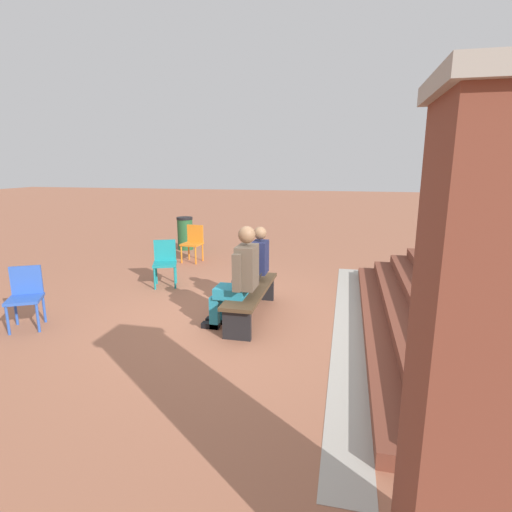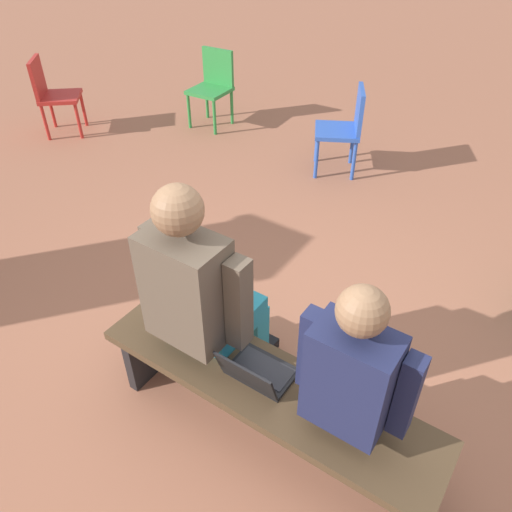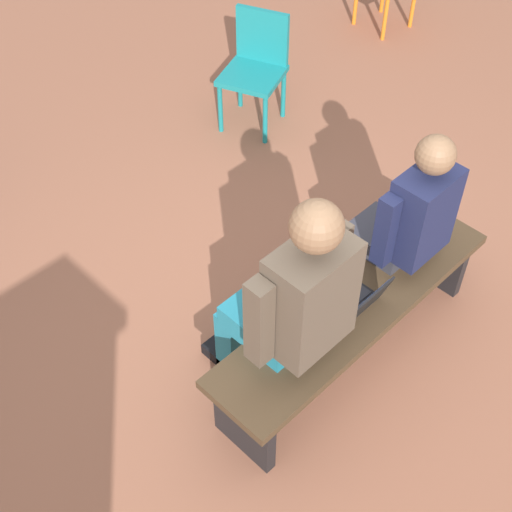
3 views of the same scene
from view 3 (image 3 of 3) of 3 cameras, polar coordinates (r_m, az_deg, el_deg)
The scene contains 6 objects.
ground_plane at distance 4.10m, azimuth 3.68°, elevation -6.54°, with size 60.00×60.00×0.00m, color #9E6047.
bench at distance 3.78m, azimuth 7.75°, elevation -4.62°, with size 1.80×0.44×0.45m.
person_student at distance 3.81m, azimuth 11.61°, elevation 2.75°, with size 0.51×0.64×1.29m.
person_adult at distance 3.29m, azimuth 2.80°, elevation -3.67°, with size 0.59×0.75×1.42m.
laptop at distance 3.64m, azimuth 7.68°, elevation -3.67°, with size 0.32×0.29×0.21m.
plastic_chair_far_right at distance 5.37m, azimuth 0.03°, elevation 15.20°, with size 0.55×0.55×0.84m.
Camera 3 is at (1.92, 1.55, 3.27)m, focal length 50.00 mm.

